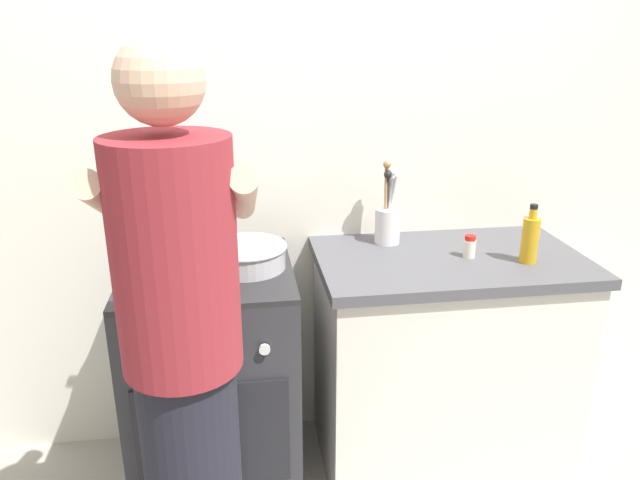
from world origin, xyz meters
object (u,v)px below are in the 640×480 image
Objects in this scene: pot at (165,257)px; utensil_crock at (388,217)px; mixing_bowl at (246,255)px; spice_bottle at (470,247)px; oil_bottle at (530,239)px; person at (186,376)px; stove_range at (215,379)px.

utensil_crock reaches higher than pot.
mixing_bowl is 3.43× the size of spice_bottle.
oil_bottle is 1.31m from person.
oil_bottle is at bearing -5.37° from mixing_bowl.
utensil_crock is at bearing 148.28° from oil_bottle.
pot is 0.17× the size of person.
oil_bottle is 0.13× the size of person.
mixing_bowl is (0.14, -0.00, 0.50)m from stove_range.
person is (-1.19, -0.53, -0.13)m from oil_bottle.
utensil_crock is at bearing 13.74° from pot.
stove_range is 3.09× the size of mixing_bowl.
stove_range is at bearing 175.27° from oil_bottle.
utensil_crock is at bearing 18.40° from mixing_bowl.
stove_range is 10.61× the size of spice_bottle.
utensil_crock is 0.34m from spice_bottle.
spice_bottle is (0.96, -0.02, 0.49)m from stove_range.
stove_range is 0.75m from person.
stove_range is 0.91m from utensil_crock.
pot is at bearing 176.62° from oil_bottle.
spice_bottle is at bearing -1.14° from mixing_bowl.
person is (-0.74, -0.81, -0.14)m from utensil_crock.
utensil_crock reaches higher than mixing_bowl.
person is at bearing -132.31° from utensil_crock.
oil_bottle is (1.16, -0.10, 0.54)m from stove_range.
oil_bottle reaches higher than stove_range.
mixing_bowl is 0.59m from utensil_crock.
oil_bottle is at bearing -3.38° from pot.
oil_bottle is (1.02, -0.10, 0.04)m from mixing_bowl.
pot is at bearing -172.16° from stove_range.
mixing_bowl is at bearing 74.12° from person.
stove_range is 3.18× the size of pot.
person reaches higher than utensil_crock.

